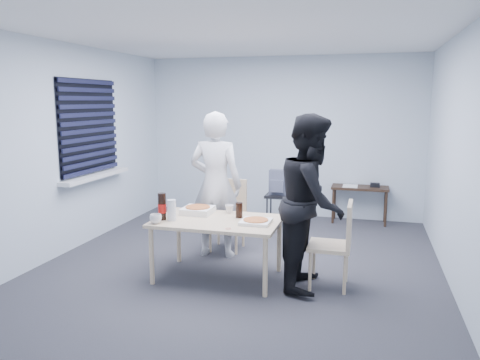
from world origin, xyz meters
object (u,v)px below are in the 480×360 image
(person_white, at_px, (216,185))
(mug_b, at_px, (229,209))
(person_black, at_px, (312,202))
(mug_a, at_px, (156,219))
(stool, at_px, (278,202))
(side_table, at_px, (360,192))
(chair_right, at_px, (338,239))
(soda_bottle, at_px, (162,207))
(backpack, at_px, (278,183))
(chair_far, at_px, (229,209))
(dining_table, at_px, (217,225))

(person_white, relative_size, mug_b, 17.70)
(person_black, bearing_deg, mug_a, 103.39)
(stool, distance_m, mug_b, 1.92)
(mug_b, bearing_deg, side_table, 60.80)
(chair_right, bearing_deg, soda_bottle, -172.95)
(person_black, bearing_deg, backpack, 19.28)
(side_table, bearing_deg, person_black, -98.92)
(person_black, relative_size, stool, 3.53)
(stool, bearing_deg, chair_right, -64.39)
(chair_far, distance_m, person_white, 0.51)
(mug_a, height_order, mug_b, mug_a)
(dining_table, xyz_separation_m, stool, (0.24, 2.21, -0.19))
(soda_bottle, bearing_deg, side_table, 56.12)
(chair_right, bearing_deg, backpack, 115.73)
(person_black, bearing_deg, person_white, 62.26)
(person_black, relative_size, mug_a, 14.39)
(dining_table, relative_size, backpack, 3.54)
(mug_a, bearing_deg, soda_bottle, 90.00)
(person_black, relative_size, backpack, 4.72)
(dining_table, height_order, mug_a, mug_a)
(dining_table, xyz_separation_m, mug_b, (0.04, 0.32, 0.11))
(chair_right, height_order, stool, chair_right)
(stool, distance_m, backpack, 0.29)
(side_table, height_order, mug_b, mug_b)
(person_black, distance_m, stool, 2.34)
(chair_right, relative_size, person_white, 0.50)
(dining_table, relative_size, chair_right, 1.49)
(chair_right, height_order, backpack, chair_right)
(chair_far, height_order, backpack, chair_far)
(stool, bearing_deg, mug_a, -107.55)
(person_white, distance_m, backpack, 1.59)
(side_table, height_order, backpack, backpack)
(chair_far, bearing_deg, dining_table, -79.78)
(person_black, relative_size, soda_bottle, 6.19)
(mug_b, height_order, soda_bottle, soda_bottle)
(dining_table, distance_m, chair_right, 1.27)
(chair_right, distance_m, mug_a, 1.87)
(dining_table, relative_size, mug_b, 13.25)
(mug_b, bearing_deg, mug_a, -133.17)
(chair_right, xyz_separation_m, side_table, (0.15, 2.72, -0.02))
(person_black, xyz_separation_m, mug_b, (-0.95, 0.27, -0.19))
(chair_far, xyz_separation_m, mug_b, (0.23, -0.72, 0.18))
(chair_right, distance_m, soda_bottle, 1.86)
(dining_table, xyz_separation_m, person_black, (0.99, 0.05, 0.30))
(dining_table, height_order, side_table, dining_table)
(chair_far, distance_m, backpack, 1.24)
(mug_a, bearing_deg, dining_table, 29.60)
(backpack, xyz_separation_m, mug_b, (-0.20, -1.88, 0.01))
(chair_far, relative_size, side_table, 1.03)
(chair_far, bearing_deg, soda_bottle, -107.31)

